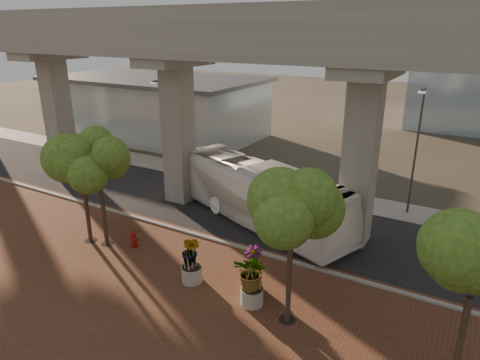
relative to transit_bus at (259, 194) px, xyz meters
The scene contains 18 objects.
ground 2.40m from the transit_bus, 99.78° to the right, with size 160.00×160.00×0.00m, color #322E24.
brick_plaza 9.71m from the transit_bus, 91.60° to the right, with size 70.00×13.00×0.06m, color brown.
asphalt_road 1.88m from the transit_bus, 120.12° to the left, with size 90.00×8.00×0.04m, color black.
curb_strip 3.96m from the transit_bus, 94.29° to the right, with size 70.00×0.25×0.16m, color gray.
far_sidewalk 6.23m from the transit_bus, 92.55° to the left, with size 90.00×3.00×0.06m, color gray.
transit_viaduct 5.49m from the transit_bus, 120.12° to the left, with size 72.00×5.60×12.40m.
station_pavilion 24.93m from the transit_bus, 144.50° to the left, with size 23.00×13.00×6.30m.
transit_bus is the anchor object (origin of this frame).
fire_hydrant 7.74m from the transit_bus, 123.79° to the right, with size 0.49×0.44×0.99m.
planter_front 8.47m from the transit_bus, 63.81° to the right, with size 2.17×2.17×2.38m.
planter_right 7.38m from the transit_bus, 63.88° to the right, with size 2.01×2.01×2.15m.
planter_left 7.50m from the transit_bus, 86.40° to the right, with size 2.16×2.16×2.37m.
street_tree_far_west 10.28m from the transit_bus, 134.13° to the right, with size 4.00×4.00×6.65m.
street_tree_near_west 9.44m from the transit_bus, 130.04° to the right, with size 3.62×3.62×6.39m.
street_tree_near_east 10.09m from the transit_bus, 54.90° to the right, with size 4.29×4.29×6.99m.
street_tree_far_east 14.68m from the transit_bus, 36.32° to the right, with size 3.41×3.41×6.24m.
streetlamp_west 11.80m from the transit_bus, 159.01° to the left, with size 0.37×1.09×7.53m.
streetlamp_east 10.07m from the transit_bus, 37.23° to the left, with size 0.39×1.15×7.96m.
Camera 1 is at (11.40, -19.72, 11.30)m, focal length 32.00 mm.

